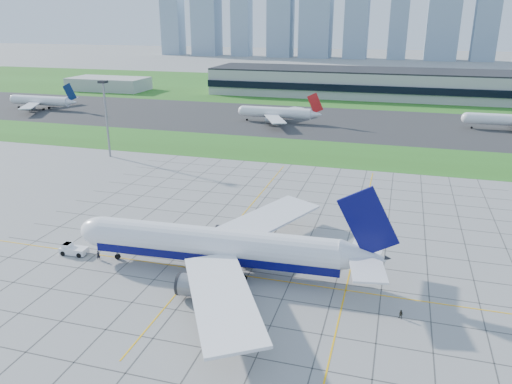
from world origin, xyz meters
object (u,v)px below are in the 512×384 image
light_mast (106,109)px  crew_far (401,315)px  pushback_tug (73,249)px  airliner (218,246)px  distant_jet_0 (42,101)px  crew_near (98,255)px  distant_jet_1 (278,113)px

light_mast → crew_far: 122.90m
crew_far → pushback_tug: bearing=-159.3°
airliner → crew_far: airliner is taller
light_mast → distant_jet_0: 110.91m
airliner → pushback_tug: 31.11m
light_mast → distant_jet_0: light_mast is taller
crew_near → crew_far: bearing=-56.4°
airliner → crew_near: airliner is taller
light_mast → distant_jet_1: 84.36m
airliner → distant_jet_1: size_ratio=1.43×
light_mast → crew_near: 80.97m
distant_jet_1 → light_mast: bearing=-119.6°
light_mast → crew_far: bearing=-37.0°
crew_far → distant_jet_1: bearing=136.5°
crew_far → distant_jet_1: distant_jet_1 is taller
light_mast → distant_jet_1: (41.23, 72.66, -11.70)m
crew_far → distant_jet_0: size_ratio=0.04×
pushback_tug → distant_jet_0: (-117.18, 139.82, 3.51)m
crew_far → crew_near: bearing=-159.0°
pushback_tug → crew_near: size_ratio=4.08×
crew_far → distant_jet_1: 156.50m
light_mast → distant_jet_1: size_ratio=0.60×
airliner → crew_near: 24.85m
pushback_tug → crew_far: size_ratio=5.14×
airliner → pushback_tug: airliner is taller
pushback_tug → crew_near: (6.41, -0.79, -0.00)m
distant_jet_0 → airliner: bearing=-43.1°
pushback_tug → crew_far: bearing=-7.6°
airliner → distant_jet_0: (-147.96, 138.28, -0.71)m
light_mast → distant_jet_0: bearing=139.4°
distant_jet_0 → pushback_tug: bearing=-50.0°
airliner → distant_jet_1: 141.05m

